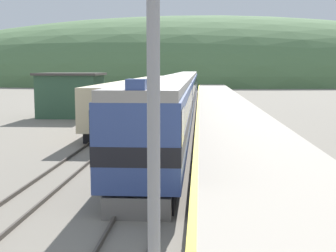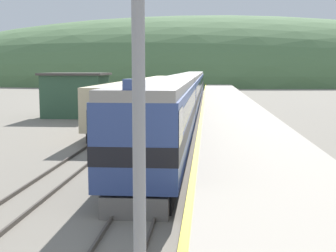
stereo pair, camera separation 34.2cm
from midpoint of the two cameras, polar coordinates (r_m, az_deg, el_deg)
track_main at (r=74.59m, az=2.16°, el=3.26°), size 1.52×180.00×0.16m
track_siding at (r=74.86m, az=-1.27°, el=3.28°), size 1.52×180.00×0.16m
platform at (r=54.64m, az=6.66°, el=2.31°), size 6.19×140.00×1.10m
distant_hills at (r=163.85m, az=3.12°, el=5.30°), size 221.80×99.81×44.72m
station_shed at (r=49.68m, az=-11.93°, el=3.76°), size 6.46×5.77×4.55m
express_train_lead_car at (r=25.31m, az=-1.23°, el=1.00°), size 3.02×20.94×4.69m
carriage_second at (r=46.48m, az=1.12°, el=3.76°), size 3.01×19.40×4.33m
carriage_third at (r=66.72m, az=1.97°, el=4.76°), size 3.01×19.40×4.33m
carriage_fourth at (r=86.98m, az=2.42°, el=5.30°), size 3.01×19.40×4.33m
siding_train at (r=53.89m, az=-3.29°, el=3.78°), size 2.90×47.75×3.77m
signal_mast_main at (r=7.05m, az=-3.26°, el=13.07°), size 2.20×0.42×8.79m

